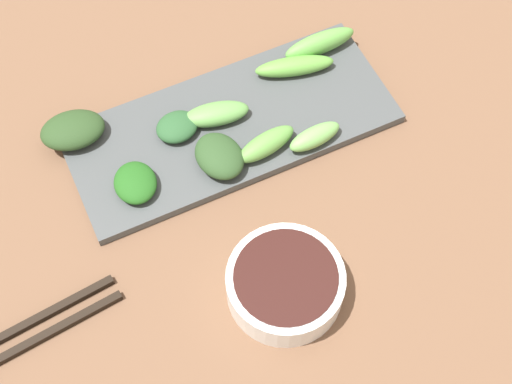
% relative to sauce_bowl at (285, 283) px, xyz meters
% --- Properties ---
extents(tabletop, '(2.10, 2.10, 0.02)m').
position_rel_sauce_bowl_xyz_m(tabletop, '(0.11, -0.03, -0.03)').
color(tabletop, brown).
rests_on(tabletop, ground).
extents(sauce_bowl, '(0.12, 0.12, 0.04)m').
position_rel_sauce_bowl_xyz_m(sauce_bowl, '(0.00, 0.00, 0.00)').
color(sauce_bowl, white).
rests_on(sauce_bowl, tabletop).
extents(serving_plate, '(0.15, 0.37, 0.01)m').
position_rel_sauce_bowl_xyz_m(serving_plate, '(0.21, -0.03, -0.02)').
color(serving_plate, '#464B4C').
rests_on(serving_plate, tabletop).
extents(broccoli_leafy_0, '(0.06, 0.08, 0.03)m').
position_rel_sauce_bowl_xyz_m(broccoli_leafy_0, '(0.26, 0.13, 0.00)').
color(broccoli_leafy_0, '#2B4722').
rests_on(broccoli_leafy_0, serving_plate).
extents(broccoli_stalk_1, '(0.05, 0.08, 0.02)m').
position_rel_sauce_bowl_xyz_m(broccoli_stalk_1, '(0.22, -0.02, 0.00)').
color(broccoli_stalk_1, '#639F4D').
rests_on(broccoli_stalk_1, serving_plate).
extents(broccoli_leafy_2, '(0.07, 0.06, 0.03)m').
position_rel_sauce_bowl_xyz_m(broccoli_leafy_2, '(0.16, -0.00, 0.00)').
color(broccoli_leafy_2, '#2D4D26').
rests_on(broccoli_leafy_2, serving_plate).
extents(broccoli_stalk_3, '(0.02, 0.09, 0.03)m').
position_rel_sauce_bowl_xyz_m(broccoli_stalk_3, '(0.26, -0.17, 0.00)').
color(broccoli_stalk_3, '#62AB48').
rests_on(broccoli_stalk_3, serving_plate).
extents(broccoli_stalk_4, '(0.05, 0.10, 0.02)m').
position_rel_sauce_bowl_xyz_m(broccoli_stalk_4, '(0.24, -0.13, -0.00)').
color(broccoli_stalk_4, '#60A33F').
rests_on(broccoli_stalk_4, serving_plate).
extents(broccoli_leafy_5, '(0.06, 0.05, 0.02)m').
position_rel_sauce_bowl_xyz_m(broccoli_leafy_5, '(0.17, 0.09, -0.00)').
color(broccoli_leafy_5, '#225D1C').
rests_on(broccoli_leafy_5, serving_plate).
extents(broccoli_stalk_6, '(0.04, 0.08, 0.02)m').
position_rel_sauce_bowl_xyz_m(broccoli_stalk_6, '(0.16, -0.05, 0.00)').
color(broccoli_stalk_6, '#62A147').
rests_on(broccoli_stalk_6, serving_plate).
extents(broccoli_stalk_7, '(0.03, 0.07, 0.02)m').
position_rel_sauce_bowl_xyz_m(broccoli_stalk_7, '(0.14, -0.11, 0.00)').
color(broccoli_stalk_7, '#74B65B').
rests_on(broccoli_stalk_7, serving_plate).
extents(broccoli_leafy_8, '(0.05, 0.05, 0.02)m').
position_rel_sauce_bowl_xyz_m(broccoli_leafy_8, '(0.22, 0.03, -0.00)').
color(broccoli_leafy_8, '#2A582E').
rests_on(broccoli_leafy_8, serving_plate).
extents(chopsticks, '(0.05, 0.23, 0.01)m').
position_rel_sauce_bowl_xyz_m(chopsticks, '(0.07, 0.27, -0.02)').
color(chopsticks, black).
rests_on(chopsticks, tabletop).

